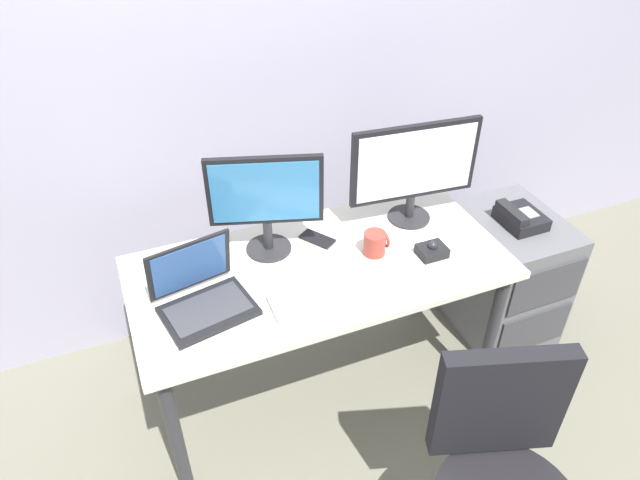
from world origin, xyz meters
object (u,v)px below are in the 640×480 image
monitor_side (266,199)px  trackball_mouse (432,250)px  cell_phone (317,239)px  monitor_main (415,167)px  desk_phone (520,217)px  file_cabinet (504,275)px  keyboard (326,295)px  coffee_mug (375,243)px  laptop (202,294)px

monitor_side → trackball_mouse: monitor_side is taller
monitor_side → cell_phone: 0.31m
monitor_main → monitor_side: size_ratio=1.28×
desk_phone → trackball_mouse: trackball_mouse is taller
file_cabinet → monitor_main: bearing=168.3°
keyboard → trackball_mouse: bearing=8.4°
keyboard → monitor_main: bearing=32.1°
monitor_side → cell_phone: (0.20, -0.01, -0.24)m
keyboard → cell_phone: bearing=73.4°
monitor_side → keyboard: size_ratio=1.03×
keyboard → coffee_mug: size_ratio=4.15×
trackball_mouse → coffee_mug: coffee_mug is taller
monitor_main → cell_phone: size_ratio=3.82×
desk_phone → coffee_mug: 0.75m
laptop → coffee_mug: size_ratio=3.59×
file_cabinet → desk_phone: desk_phone is taller
laptop → desk_phone: bearing=3.1°
desk_phone → keyboard: bearing=-168.6°
trackball_mouse → cell_phone: 0.46m
monitor_main → trackball_mouse: bearing=-99.2°
file_cabinet → coffee_mug: size_ratio=6.44×
monitor_side → coffee_mug: monitor_side is taller
desk_phone → trackball_mouse: bearing=-166.0°
keyboard → cell_phone: (0.10, 0.33, -0.01)m
file_cabinet → trackball_mouse: 0.71m
cell_phone → desk_phone: bearing=-41.6°
laptop → coffee_mug: laptop is taller
desk_phone → monitor_main: monitor_main is taller
monitor_side → cell_phone: size_ratio=2.98×
laptop → trackball_mouse: 0.90m
monitor_main → monitor_side: bearing=178.3°
file_cabinet → keyboard: (-1.03, -0.22, 0.42)m
desk_phone → monitor_side: 1.17m
file_cabinet → keyboard: 1.13m
file_cabinet → trackball_mouse: size_ratio=5.79×
laptop → cell_phone: 0.56m
monitor_side → coffee_mug: (0.38, -0.18, -0.20)m
desk_phone → cell_phone: cell_phone is taller
file_cabinet → laptop: laptop is taller
monitor_main → trackball_mouse: (-0.04, -0.26, -0.23)m
file_cabinet → monitor_main: size_ratio=1.17×
monitor_side → laptop: size_ratio=1.19×
monitor_side → keyboard: monitor_side is taller
desk_phone → keyboard: (-1.02, -0.21, 0.06)m
laptop → trackball_mouse: bearing=-3.6°
cell_phone → keyboard: bearing=-140.4°
file_cabinet → cell_phone: bearing=173.2°
file_cabinet → laptop: size_ratio=1.80×
desk_phone → monitor_side: (-1.12, 0.14, 0.29)m
monitor_main → keyboard: bearing=-147.9°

